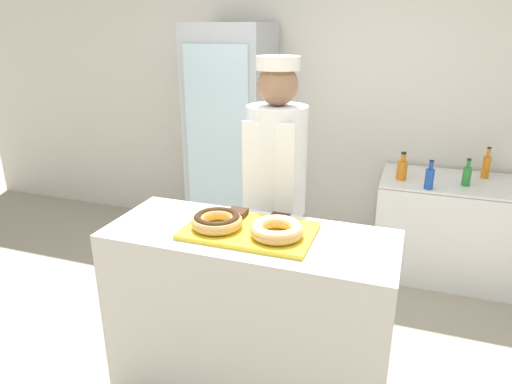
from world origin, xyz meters
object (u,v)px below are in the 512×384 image
serving_tray (249,231)px  brownie_back_left (237,213)px  donut_light_glaze (277,229)px  beverage_fridge (232,140)px  baker_person (276,197)px  bottle_blue (429,178)px  chest_freezer (445,227)px  bottle_orange (402,169)px  bottle_orange_b (486,166)px  brownie_back_right (279,219)px  donut_chocolate_glaze (217,220)px  bottle_green (467,175)px

serving_tray → brownie_back_left: 0.17m
donut_light_glaze → beverage_fridge: (-0.96, 1.77, -0.05)m
brownie_back_left → baker_person: (0.08, 0.44, -0.06)m
serving_tray → bottle_blue: bearing=59.9°
serving_tray → chest_freezer: serving_tray is taller
chest_freezer → bottle_orange: 0.62m
bottle_blue → chest_freezer: bearing=56.3°
brownie_back_left → baker_person: 0.45m
donut_light_glaze → brownie_back_left: donut_light_glaze is taller
baker_person → bottle_blue: 1.27m
serving_tray → brownie_back_left: brownie_back_left is taller
donut_light_glaze → baker_person: baker_person is taller
serving_tray → bottle_orange: size_ratio=2.90×
brownie_back_left → beverage_fridge: (-0.69, 1.60, -0.03)m
beverage_fridge → bottle_blue: beverage_fridge is taller
serving_tray → bottle_orange_b: size_ratio=2.56×
serving_tray → brownie_back_right: size_ratio=6.68×
bottle_blue → bottle_orange: bottle_orange is taller
beverage_fridge → bottle_orange_b: (2.07, 0.16, -0.08)m
brownie_back_right → donut_light_glaze: bearing=-77.1°
chest_freezer → baker_person: bearing=-132.4°
brownie_back_right → beverage_fridge: bearing=119.8°
beverage_fridge → chest_freezer: beverage_fridge is taller
chest_freezer → bottle_blue: bearing=-123.7°
donut_light_glaze → brownie_back_left: (-0.27, 0.17, -0.02)m
donut_chocolate_glaze → brownie_back_right: 0.32m
donut_light_glaze → bottle_green: bearing=60.2°
serving_tray → brownie_back_right: brownie_back_right is taller
donut_light_glaze → bottle_orange_b: donut_light_glaze is taller
bottle_blue → bottle_green: size_ratio=1.05×
chest_freezer → brownie_back_right: bearing=-119.7°
baker_person → beverage_fridge: 1.39m
brownie_back_right → beverage_fridge: size_ratio=0.05×
brownie_back_left → bottle_orange: size_ratio=0.43×
beverage_fridge → chest_freezer: size_ratio=1.86×
brownie_back_right → baker_person: size_ratio=0.05×
bottle_orange_b → bottle_orange: bearing=-157.2°
serving_tray → bottle_orange: bearing=68.1°
brownie_back_right → bottle_green: size_ratio=0.46×
chest_freezer → bottle_orange_b: (0.24, 0.15, 0.49)m
serving_tray → donut_chocolate_glaze: (-0.15, -0.04, 0.05)m
brownie_back_left → bottle_blue: 1.66m
bottle_blue → bottle_orange_b: bottle_orange_b is taller
donut_light_glaze → bottle_blue: donut_light_glaze is taller
brownie_back_left → donut_chocolate_glaze: bearing=-102.9°
bottle_orange → donut_light_glaze: bearing=-106.7°
donut_light_glaze → baker_person: 0.64m
bottle_blue → bottle_orange: 0.25m
bottle_blue → bottle_orange: size_ratio=0.99×
serving_tray → donut_chocolate_glaze: bearing=-164.7°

